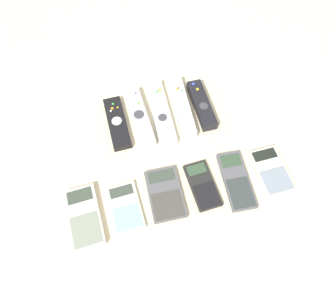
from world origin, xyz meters
TOP-DOWN VIEW (x-y plane):
  - ground_plane at (0.00, 0.00)m, footprint 3.00×3.00m
  - remote_0 at (-0.12, 0.14)m, footprint 0.06×0.17m
  - remote_1 at (-0.06, 0.14)m, footprint 0.06×0.20m
  - remote_2 at (0.01, 0.14)m, footprint 0.05×0.22m
  - remote_3 at (0.07, 0.14)m, footprint 0.05×0.21m
  - remote_4 at (0.13, 0.14)m, footprint 0.04×0.17m
  - calculator_0 at (-0.24, -0.11)m, footprint 0.09×0.16m
  - calculator_1 at (-0.14, -0.11)m, footprint 0.08×0.13m
  - calculator_2 at (-0.04, -0.10)m, footprint 0.09×0.14m
  - calculator_3 at (0.06, -0.10)m, footprint 0.07×0.13m
  - calculator_4 at (0.15, -0.11)m, footprint 0.07×0.16m
  - calculator_5 at (0.24, -0.11)m, footprint 0.08×0.13m

SIDE VIEW (x-z plane):
  - ground_plane at x=0.00m, z-range 0.00..0.00m
  - calculator_3 at x=0.06m, z-range 0.00..0.01m
  - calculator_1 at x=-0.14m, z-range 0.00..0.01m
  - calculator_2 at x=-0.04m, z-range 0.00..0.01m
  - calculator_4 at x=0.15m, z-range 0.00..0.01m
  - calculator_5 at x=0.24m, z-range 0.00..0.01m
  - remote_0 at x=-0.12m, z-range 0.00..0.02m
  - calculator_0 at x=-0.24m, z-range 0.00..0.02m
  - remote_2 at x=0.01m, z-range 0.00..0.02m
  - remote_1 at x=-0.06m, z-range 0.00..0.03m
  - remote_3 at x=0.07m, z-range 0.00..0.03m
  - remote_4 at x=0.13m, z-range 0.00..0.03m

